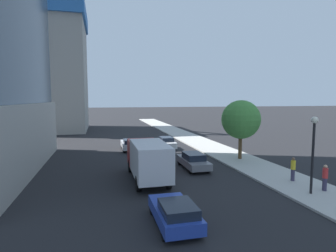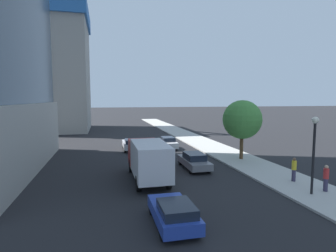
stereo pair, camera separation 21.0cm
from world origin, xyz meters
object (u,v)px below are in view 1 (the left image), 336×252
at_px(street_tree, 241,120).
at_px(box_truck, 148,158).
at_px(construction_building, 51,63).
at_px(pedestrian_yellow_shirt, 293,169).
at_px(car_blue, 175,212).
at_px(car_white, 166,143).
at_px(car_gray, 193,161).
at_px(pedestrian_red_shirt, 325,177).
at_px(street_lamp, 313,143).
at_px(car_silver, 130,144).

relative_size(street_tree, box_truck, 0.82).
xyz_separation_m(construction_building, pedestrian_yellow_shirt, (22.73, -40.71, -12.11)).
xyz_separation_m(street_tree, pedestrian_yellow_shirt, (0.04, -7.83, -3.08)).
distance_m(construction_building, car_blue, 48.55).
xyz_separation_m(car_blue, box_truck, (0.00, 7.73, 1.07)).
bearing_deg(box_truck, car_blue, -90.00).
bearing_deg(car_white, box_truck, -109.49).
bearing_deg(car_gray, pedestrian_red_shirt, -52.06).
xyz_separation_m(street_lamp, car_blue, (-9.64, -1.91, -2.79)).
bearing_deg(car_gray, pedestrian_yellow_shirt, -44.67).
relative_size(street_tree, pedestrian_yellow_shirt, 3.36).
relative_size(car_blue, pedestrian_red_shirt, 2.33).
height_order(street_tree, car_silver, street_tree).
height_order(street_lamp, car_blue, street_lamp).
bearing_deg(pedestrian_red_shirt, car_gray, 127.94).
bearing_deg(box_truck, pedestrian_red_shirt, -27.10).
xyz_separation_m(car_silver, pedestrian_yellow_shirt, (10.37, -15.95, 0.33)).
distance_m(street_lamp, car_silver, 21.12).
xyz_separation_m(car_white, box_truck, (-4.57, -12.90, 1.03)).
height_order(construction_building, car_silver, construction_building).
bearing_deg(construction_building, street_lamp, -63.10).
xyz_separation_m(car_gray, car_white, (0.00, 10.34, 0.00)).
height_order(street_tree, pedestrian_yellow_shirt, street_tree).
bearing_deg(car_gray, car_silver, 114.09).
relative_size(construction_building, car_blue, 8.19).
xyz_separation_m(construction_building, street_lamp, (21.99, -43.35, -9.70)).
height_order(construction_building, car_gray, construction_building).
height_order(car_silver, pedestrian_yellow_shirt, pedestrian_yellow_shirt).
distance_m(street_lamp, pedestrian_red_shirt, 2.75).
bearing_deg(car_blue, car_white, 77.52).
distance_m(car_blue, pedestrian_yellow_shirt, 11.33).
bearing_deg(street_tree, street_lamp, -93.82).
bearing_deg(construction_building, car_silver, -63.48).
relative_size(car_silver, pedestrian_yellow_shirt, 2.48).
relative_size(construction_building, pedestrian_red_shirt, 19.10).
bearing_deg(car_white, construction_building, 124.49).
distance_m(box_truck, pedestrian_yellow_shirt, 10.87).
relative_size(street_tree, car_white, 1.31).
bearing_deg(car_white, street_lamp, -74.84).
distance_m(construction_building, box_truck, 41.13).
height_order(car_silver, car_gray, car_gray).
bearing_deg(construction_building, car_white, -55.51).
height_order(street_tree, car_white, street_tree).
bearing_deg(construction_building, box_truck, -71.78).
bearing_deg(pedestrian_red_shirt, car_blue, -168.88).
bearing_deg(car_gray, box_truck, -150.72).
xyz_separation_m(street_lamp, pedestrian_yellow_shirt, (0.73, 2.64, -2.42)).
bearing_deg(car_silver, car_white, 1.64).
bearing_deg(pedestrian_yellow_shirt, car_white, 109.85).
xyz_separation_m(street_lamp, car_gray, (-5.07, 8.38, -2.76)).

